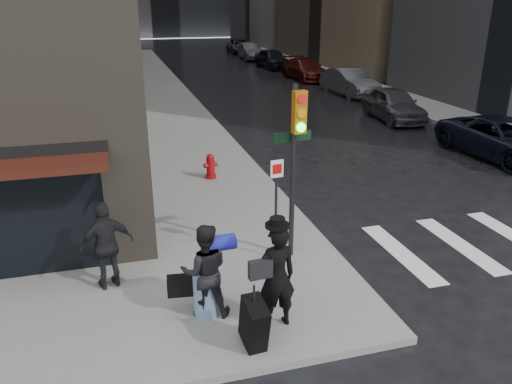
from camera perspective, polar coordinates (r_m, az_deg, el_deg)
ground at (r=10.07m, az=1.70°, el=-12.16°), size 140.00×140.00×0.00m
sidewalk_left at (r=35.53m, az=-11.75°, el=11.91°), size 4.00×50.00×0.15m
sidewalk_right at (r=38.91m, az=8.96°, el=12.87°), size 3.00×50.00×0.15m
man_overcoat at (r=8.56m, az=1.82°, el=-10.54°), size 1.09×1.13×2.10m
man_jeans at (r=8.98m, az=-5.91°, el=-8.95°), size 1.26×0.79×1.79m
man_greycoat at (r=10.19m, az=-16.68°, el=-5.86°), size 1.15×0.74×1.81m
traffic_light at (r=10.36m, az=4.35°, el=4.71°), size 0.95×0.48×3.81m
fire_hydrant at (r=16.04m, az=-5.20°, el=2.84°), size 0.46×0.35×0.80m
parked_car_0 at (r=20.59m, az=26.50°, el=5.46°), size 2.80×5.43×1.46m
parked_car_1 at (r=25.49m, az=15.43°, el=9.67°), size 2.22×4.69×1.55m
parked_car_2 at (r=31.77m, az=10.64°, el=12.25°), size 2.03×4.94×1.59m
parked_car_3 at (r=37.79m, az=5.66°, el=13.81°), size 2.43×5.29×1.50m
parked_car_4 at (r=43.98m, az=1.88°, el=15.00°), size 2.29×4.87×1.61m
parked_car_5 at (r=50.41m, az=-0.63°, el=15.78°), size 1.93×4.91×1.59m
parked_car_6 at (r=57.09m, az=-1.80°, el=16.35°), size 2.70×5.39×1.46m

